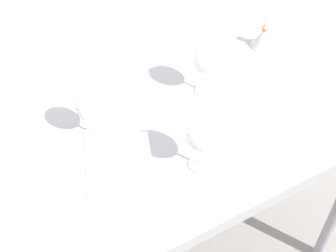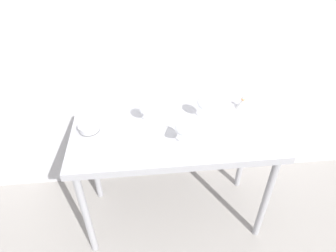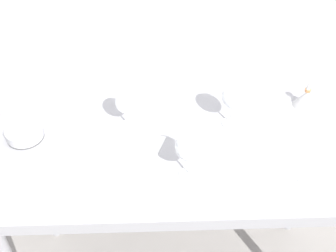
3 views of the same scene
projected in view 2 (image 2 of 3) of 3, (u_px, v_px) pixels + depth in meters
ground_plane at (173, 213)px, 2.53m from camera, size 6.00×6.00×0.00m
back_wall at (167, 47)px, 2.12m from camera, size 3.80×0.04×2.60m
steel_counter at (175, 144)px, 2.04m from camera, size 1.40×0.65×0.90m
wine_glass_far_left at (146, 109)px, 2.00m from camera, size 0.09×0.09×0.16m
wine_glass_near_center at (183, 128)px, 1.80m from camera, size 0.10×0.10×0.19m
wine_glass_far_right at (204, 103)px, 2.01m from camera, size 0.09×0.09×0.18m
tasting_sheet_upper at (149, 135)px, 1.94m from camera, size 0.27×0.30×0.00m
tasting_sheet_lower at (240, 131)px, 1.98m from camera, size 0.29×0.33×0.00m
tasting_bowl at (89, 127)px, 1.97m from camera, size 0.14×0.14×0.05m
decanter_funnel at (242, 104)px, 2.18m from camera, size 0.10×0.10×0.12m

